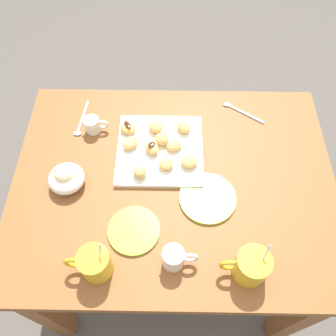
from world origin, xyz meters
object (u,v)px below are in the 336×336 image
(beignet_2, at_px, (156,127))
(beignet_4, at_px, (152,148))
(beignet_7, at_px, (166,163))
(coffee_mug_mustard_right, at_px, (94,263))
(cream_pitcher_white, at_px, (175,258))
(beignet_8, at_px, (140,172))
(pastry_plate_square, at_px, (160,150))
(ice_cream_bowl, at_px, (66,178))
(beignet_3, at_px, (184,127))
(beignet_1, at_px, (176,145))
(saucer_lime_right, at_px, (134,230))
(dining_table, at_px, (173,199))
(beignet_0, at_px, (130,143))
(beignet_6, at_px, (189,161))
(beignet_5, at_px, (128,128))
(beignet_9, at_px, (162,139))
(chocolate_sauce_pitcher, at_px, (93,124))
(coffee_mug_mustard_left, at_px, (251,266))
(saucer_lime_left, at_px, (208,198))

(beignet_2, xyz_separation_m, beignet_4, (0.01, 0.09, -0.00))
(beignet_7, bearing_deg, coffee_mug_mustard_right, 60.80)
(cream_pitcher_white, relative_size, beignet_8, 2.38)
(pastry_plate_square, relative_size, cream_pitcher_white, 2.69)
(ice_cream_bowl, relative_size, beignet_3, 2.15)
(coffee_mug_mustard_right, bearing_deg, beignet_7, -119.20)
(pastry_plate_square, bearing_deg, cream_pitcher_white, 98.06)
(beignet_1, bearing_deg, beignet_4, 9.79)
(saucer_lime_right, height_order, beignet_3, beignet_3)
(dining_table, xyz_separation_m, coffee_mug_mustard_right, (0.21, 0.28, 0.18))
(beignet_0, distance_m, beignet_6, 0.20)
(beignet_0, xyz_separation_m, beignet_7, (-0.12, 0.08, -0.00))
(ice_cream_bowl, distance_m, beignet_6, 0.39)
(beignet_5, xyz_separation_m, beignet_9, (-0.12, 0.05, 0.00))
(chocolate_sauce_pitcher, distance_m, beignet_9, 0.25)
(beignet_7, bearing_deg, beignet_3, -111.31)
(dining_table, distance_m, beignet_4, 0.21)
(saucer_lime_right, bearing_deg, dining_table, -123.61)
(beignet_3, xyz_separation_m, beignet_5, (0.19, 0.01, -0.00))
(beignet_5, bearing_deg, ice_cream_bowl, 49.10)
(dining_table, relative_size, beignet_7, 21.04)
(beignet_2, bearing_deg, coffee_mug_mustard_right, 73.05)
(pastry_plate_square, bearing_deg, beignet_9, -105.58)
(beignet_0, relative_size, beignet_1, 1.01)
(beignet_0, relative_size, beignet_8, 1.24)
(cream_pitcher_white, height_order, saucer_lime_right, cream_pitcher_white)
(dining_table, xyz_separation_m, beignet_8, (0.11, -0.01, 0.17))
(beignet_0, xyz_separation_m, beignet_4, (-0.07, 0.02, 0.00))
(beignet_3, bearing_deg, chocolate_sauce_pitcher, -1.51)
(beignet_1, bearing_deg, coffee_mug_mustard_right, 61.96)
(cream_pitcher_white, bearing_deg, beignet_3, -93.41)
(saucer_lime_right, relative_size, beignet_6, 2.77)
(ice_cream_bowl, relative_size, beignet_5, 2.11)
(dining_table, relative_size, cream_pitcher_white, 9.79)
(cream_pitcher_white, xyz_separation_m, beignet_5, (0.16, -0.45, -0.01))
(coffee_mug_mustard_left, xyz_separation_m, beignet_4, (0.28, -0.39, -0.02))
(beignet_4, xyz_separation_m, beignet_9, (-0.03, -0.04, 0.00))
(dining_table, distance_m, coffee_mug_mustard_right, 0.40)
(beignet_3, height_order, beignet_5, beignet_3)
(saucer_lime_left, height_order, saucer_lime_right, same)
(beignet_3, bearing_deg, beignet_1, 69.69)
(dining_table, xyz_separation_m, beignet_4, (0.07, -0.10, 0.17))
(dining_table, distance_m, beignet_3, 0.25)
(coffee_mug_mustard_right, bearing_deg, saucer_lime_right, -129.75)
(beignet_7, relative_size, beignet_9, 1.08)
(ice_cream_bowl, height_order, beignet_4, ice_cream_bowl)
(beignet_3, distance_m, beignet_4, 0.14)
(beignet_0, relative_size, beignet_3, 1.04)
(coffee_mug_mustard_left, distance_m, beignet_3, 0.50)
(cream_pitcher_white, height_order, beignet_7, cream_pitcher_white)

